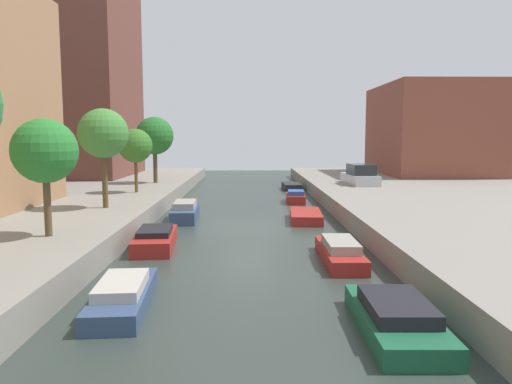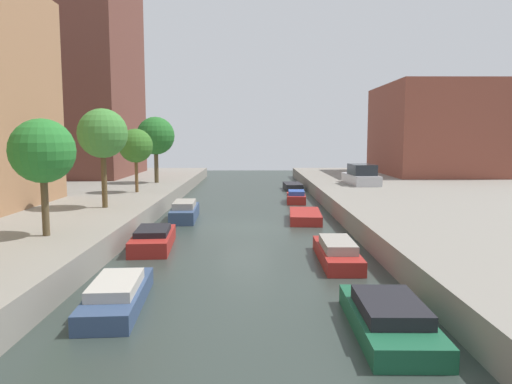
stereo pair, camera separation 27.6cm
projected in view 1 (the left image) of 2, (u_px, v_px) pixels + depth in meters
The scene contains 16 objects.
ground_plane at pixel (247, 227), 25.19m from camera, with size 84.00×84.00×0.00m, color #2D3833.
apartment_tower_far at pixel (72, 29), 44.47m from camera, with size 10.00×12.60×26.69m, color brown.
low_block_right at pixel (432, 130), 47.53m from camera, with size 10.00×13.10×8.57m, color brown.
street_tree_1 at pixel (45, 152), 17.57m from camera, with size 2.34×2.34×4.28m.
street_tree_2 at pixel (103, 134), 24.64m from camera, with size 2.50×2.50×5.04m.
street_tree_3 at pixel (135, 146), 31.63m from camera, with size 2.20×2.20×4.14m.
street_tree_4 at pixel (155, 136), 38.14m from camera, with size 2.95×2.95×5.16m.
parked_car at pixel (360, 176), 37.33m from camera, with size 2.12×4.87×1.55m.
moored_boat_left_1 at pixel (123, 295), 13.30m from camera, with size 1.65×4.32×0.79m.
moored_boat_left_2 at pixel (155, 239), 20.38m from camera, with size 1.83×4.20×0.85m.
moored_boat_left_3 at pixel (185, 212), 27.37m from camera, with size 1.49×4.40×1.04m.
moored_boat_right_1 at pixel (396, 318), 11.61m from camera, with size 1.74×4.28×0.83m.
moored_boat_right_2 at pixel (340, 252), 18.17m from camera, with size 1.34×4.46×0.85m.
moored_boat_right_3 at pixel (306, 216), 26.91m from camera, with size 1.91×3.96×0.52m.
moored_boat_right_4 at pixel (296, 197), 34.40m from camera, with size 1.46×3.11×0.87m.
moored_boat_right_5 at pixel (291, 186), 42.74m from camera, with size 1.56×3.42×0.57m.
Camera 1 is at (0.07, -24.83, 4.63)m, focal length 34.31 mm.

